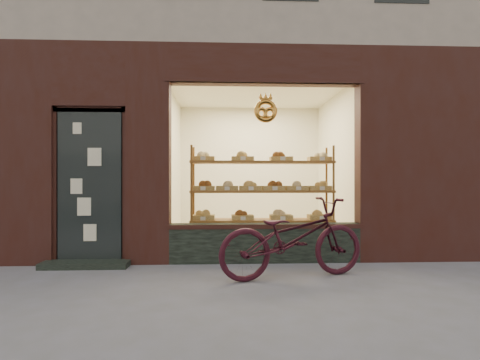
{
  "coord_description": "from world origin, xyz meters",
  "views": [
    {
      "loc": [
        -0.14,
        -3.22,
        1.17
      ],
      "look_at": [
        0.09,
        2.0,
        1.18
      ],
      "focal_mm": 28.0,
      "sensor_mm": 36.0,
      "label": 1
    }
  ],
  "objects": [
    {
      "name": "ground",
      "position": [
        0.0,
        0.0,
        0.0
      ],
      "size": [
        90.0,
        90.0,
        0.0
      ],
      "primitive_type": "plane",
      "color": "slate"
    },
    {
      "name": "display_shelf",
      "position": [
        0.45,
        2.55,
        0.87
      ],
      "size": [
        2.2,
        0.45,
        1.7
      ],
      "color": "brown",
      "rests_on": "ground"
    },
    {
      "name": "bicycle",
      "position": [
        0.69,
        1.23,
        0.48
      ],
      "size": [
        1.93,
        1.06,
        0.96
      ],
      "primitive_type": "imported",
      "rotation": [
        0.0,
        0.0,
        1.82
      ],
      "color": "#330E18",
      "rests_on": "ground"
    }
  ]
}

